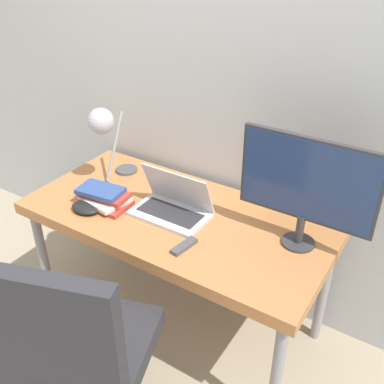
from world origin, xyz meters
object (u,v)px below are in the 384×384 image
laptop (173,205)px  book_stack (104,197)px  office_chair (74,344)px  desk_lamp (104,127)px  monitor (307,184)px  game_controller (86,207)px

laptop → book_stack: (-0.34, -0.11, -0.01)m
office_chair → desk_lamp: bearing=122.4°
laptop → monitor: monitor is taller
monitor → desk_lamp: monitor is taller
laptop → desk_lamp: 0.55m
book_stack → game_controller: bearing=-108.9°
office_chair → game_controller: 0.70m
monitor → laptop: bearing=-170.1°
desk_lamp → book_stack: size_ratio=1.54×
desk_lamp → game_controller: (0.09, -0.28, -0.31)m
desk_lamp → book_stack: bearing=-55.6°
monitor → desk_lamp: 1.07m
laptop → office_chair: 0.77m
desk_lamp → book_stack: desk_lamp is taller
desk_lamp → monitor: bearing=1.8°
book_stack → laptop: bearing=18.4°
monitor → desk_lamp: size_ratio=1.37×
book_stack → office_chair: bearing=-58.2°
laptop → book_stack: laptop is taller
monitor → game_controller: bearing=-162.1°
laptop → desk_lamp: (-0.47, 0.07, 0.28)m
laptop → monitor: 0.66m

